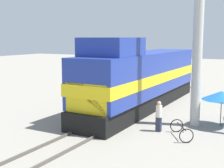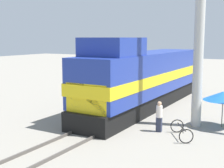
# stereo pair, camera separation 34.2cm
# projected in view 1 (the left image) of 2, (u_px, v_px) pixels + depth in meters

# --- Properties ---
(ground_plane) EXTENTS (120.00, 120.00, 0.00)m
(ground_plane) POSITION_uv_depth(u_px,v_px,m) (115.00, 120.00, 19.33)
(ground_plane) COLOR gray
(rail_near) EXTENTS (0.08, 29.71, 0.15)m
(rail_near) POSITION_uv_depth(u_px,v_px,m) (105.00, 118.00, 19.67)
(rail_near) COLOR #4C4742
(rail_near) RESTS_ON ground_plane
(rail_far) EXTENTS (0.08, 29.71, 0.15)m
(rail_far) POSITION_uv_depth(u_px,v_px,m) (126.00, 121.00, 18.98)
(rail_far) COLOR #4C4742
(rail_far) RESTS_ON ground_plane
(locomotive) EXTENTS (3.06, 15.75, 5.09)m
(locomotive) POSITION_uv_depth(u_px,v_px,m) (141.00, 79.00, 22.32)
(locomotive) COLOR black
(locomotive) RESTS_ON ground_plane
(utility_pole) EXTENTS (1.80, 0.56, 11.44)m
(utility_pole) POSITION_uv_depth(u_px,v_px,m) (198.00, 26.00, 17.36)
(utility_pole) COLOR #B2B2AD
(utility_pole) RESTS_ON ground_plane
(vendor_umbrella) EXTENTS (2.23, 2.23, 2.08)m
(vendor_umbrella) POSITION_uv_depth(u_px,v_px,m) (222.00, 95.00, 17.74)
(vendor_umbrella) COLOR #4C4C4C
(vendor_umbrella) RESTS_ON ground_plane
(person_bystander) EXTENTS (0.34, 0.34, 1.68)m
(person_bystander) POSITION_uv_depth(u_px,v_px,m) (159.00, 115.00, 16.92)
(person_bystander) COLOR #2D3347
(person_bystander) RESTS_ON ground_plane
(bicycle) EXTENTS (1.59, 1.93, 0.72)m
(bicycle) POSITION_uv_depth(u_px,v_px,m) (181.00, 130.00, 16.00)
(bicycle) COLOR black
(bicycle) RESTS_ON ground_plane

